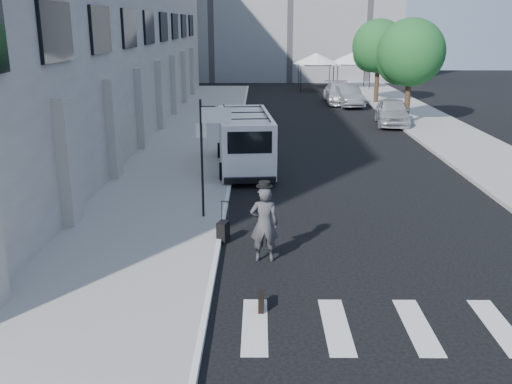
{
  "coord_description": "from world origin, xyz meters",
  "views": [
    {
      "loc": [
        -0.91,
        -13.0,
        5.74
      ],
      "look_at": [
        -1.01,
        1.89,
        1.3
      ],
      "focal_mm": 40.0,
      "sensor_mm": 36.0,
      "label": 1
    }
  ],
  "objects_px": {
    "businessman": "(264,224)",
    "parked_car_b": "(348,96)",
    "cargo_van": "(245,140)",
    "parked_car_c": "(340,93)",
    "suitcase": "(223,232)",
    "briefcase": "(261,302)",
    "parked_car_a": "(393,112)"
  },
  "relations": [
    {
      "from": "parked_car_c",
      "to": "briefcase",
      "type": "bearing_deg",
      "value": -100.73
    },
    {
      "from": "businessman",
      "to": "cargo_van",
      "type": "xyz_separation_m",
      "value": [
        -0.72,
        9.35,
        0.21
      ]
    },
    {
      "from": "cargo_van",
      "to": "businessman",
      "type": "bearing_deg",
      "value": -90.67
    },
    {
      "from": "briefcase",
      "to": "suitcase",
      "type": "height_order",
      "value": "suitcase"
    },
    {
      "from": "cargo_van",
      "to": "parked_car_c",
      "type": "height_order",
      "value": "cargo_van"
    },
    {
      "from": "suitcase",
      "to": "parked_car_a",
      "type": "relative_size",
      "value": 0.25
    },
    {
      "from": "businessman",
      "to": "parked_car_b",
      "type": "distance_m",
      "value": 28.15
    },
    {
      "from": "parked_car_a",
      "to": "parked_car_b",
      "type": "relative_size",
      "value": 1.06
    },
    {
      "from": "suitcase",
      "to": "parked_car_b",
      "type": "height_order",
      "value": "parked_car_b"
    },
    {
      "from": "briefcase",
      "to": "parked_car_a",
      "type": "relative_size",
      "value": 0.1
    },
    {
      "from": "briefcase",
      "to": "parked_car_c",
      "type": "height_order",
      "value": "parked_car_c"
    },
    {
      "from": "cargo_van",
      "to": "parked_car_c",
      "type": "xyz_separation_m",
      "value": [
        6.52,
        19.76,
        -0.43
      ]
    },
    {
      "from": "suitcase",
      "to": "parked_car_c",
      "type": "distance_m",
      "value": 28.73
    },
    {
      "from": "briefcase",
      "to": "cargo_van",
      "type": "height_order",
      "value": "cargo_van"
    },
    {
      "from": "businessman",
      "to": "suitcase",
      "type": "bearing_deg",
      "value": -46.45
    },
    {
      "from": "businessman",
      "to": "briefcase",
      "type": "distance_m",
      "value": 2.69
    },
    {
      "from": "parked_car_a",
      "to": "parked_car_c",
      "type": "height_order",
      "value": "parked_car_a"
    },
    {
      "from": "parked_car_b",
      "to": "parked_car_a",
      "type": "bearing_deg",
      "value": -84.55
    },
    {
      "from": "cargo_van",
      "to": "parked_car_b",
      "type": "distance_m",
      "value": 19.38
    },
    {
      "from": "suitcase",
      "to": "cargo_van",
      "type": "distance_m",
      "value": 8.18
    },
    {
      "from": "cargo_van",
      "to": "briefcase",
      "type": "bearing_deg",
      "value": -92.0
    },
    {
      "from": "parked_car_b",
      "to": "businessman",
      "type": "bearing_deg",
      "value": -107.7
    },
    {
      "from": "cargo_van",
      "to": "parked_car_a",
      "type": "distance_m",
      "value": 13.35
    },
    {
      "from": "parked_car_a",
      "to": "businessman",
      "type": "bearing_deg",
      "value": -103.83
    },
    {
      "from": "suitcase",
      "to": "parked_car_a",
      "type": "bearing_deg",
      "value": 82.14
    },
    {
      "from": "briefcase",
      "to": "parked_car_c",
      "type": "distance_m",
      "value": 32.22
    },
    {
      "from": "businessman",
      "to": "suitcase",
      "type": "distance_m",
      "value": 1.78
    },
    {
      "from": "suitcase",
      "to": "cargo_van",
      "type": "bearing_deg",
      "value": 104.57
    },
    {
      "from": "briefcase",
      "to": "suitcase",
      "type": "bearing_deg",
      "value": 106.31
    },
    {
      "from": "parked_car_b",
      "to": "parked_car_c",
      "type": "height_order",
      "value": "parked_car_c"
    },
    {
      "from": "cargo_van",
      "to": "parked_car_a",
      "type": "relative_size",
      "value": 1.36
    },
    {
      "from": "cargo_van",
      "to": "parked_car_a",
      "type": "height_order",
      "value": "cargo_van"
    }
  ]
}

